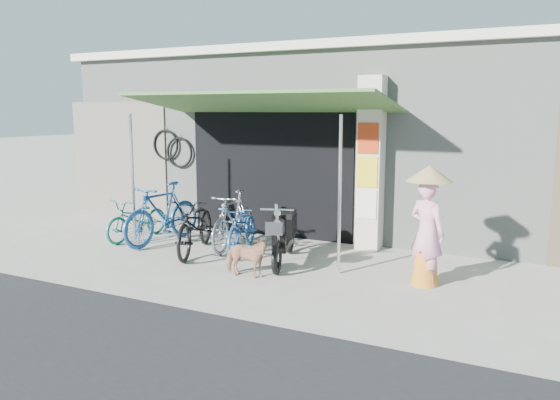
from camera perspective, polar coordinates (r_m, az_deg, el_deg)
The scene contains 13 objects.
ground at distance 8.00m, azimuth -1.91°, elevation -8.24°, with size 80.00×80.00×0.00m, color #B0AB9F.
bicycle_shop at distance 12.36m, azimuth 9.32°, elevation 6.53°, with size 12.30×5.30×3.66m.
shop_pillar at distance 9.61m, azimuth 9.49°, elevation 3.74°, with size 0.42×0.44×3.00m.
awning at distance 9.49m, azimuth -2.17°, elevation 9.93°, with size 4.60×1.88×2.72m.
neighbour_left at distance 12.73m, azimuth -16.45°, elevation 3.94°, with size 2.60×0.06×2.60m, color #6B665B.
bike_teal at distance 10.63m, azimuth -14.65°, elevation -1.89°, with size 0.53×1.52×0.80m, color #176A5B.
bike_blue at distance 10.19m, azimuth -12.20°, elevation -1.38°, with size 0.52×1.85×1.11m, color #1E4E8D.
bike_black at distance 9.40m, azimuth -8.77°, elevation -2.59°, with size 0.65×1.87×0.98m, color black.
bike_silver at distance 9.62m, azimuth -4.88°, elevation -2.10°, with size 0.48×1.71×1.03m, color silver.
bike_navy at distance 9.39m, azimuth -3.93°, elevation -2.96°, with size 0.56×1.59×0.84m, color #22549C.
street_dog at distance 8.01m, azimuth -3.61°, elevation -6.01°, with size 0.32×0.71×0.60m, color tan.
moped at distance 8.72m, azimuth 0.44°, elevation -3.67°, with size 0.70×1.72×1.00m.
nun at distance 7.80m, azimuth 15.12°, elevation -2.67°, with size 0.65×0.64×1.68m.
Camera 1 is at (3.62, -6.71, 2.42)m, focal length 35.00 mm.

